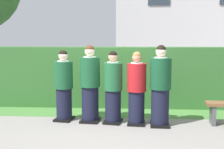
% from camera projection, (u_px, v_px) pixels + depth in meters
% --- Properties ---
extents(ground_plane, '(60.00, 60.00, 0.00)m').
position_uv_depth(ground_plane, '(112.00, 123.00, 6.52)').
color(ground_plane, gray).
extents(student_front_row_0, '(0.43, 0.50, 1.56)m').
position_uv_depth(student_front_row_0, '(64.00, 87.00, 6.64)').
color(student_front_row_0, black).
rests_on(student_front_row_0, ground).
extents(student_front_row_1, '(0.44, 0.51, 1.67)m').
position_uv_depth(student_front_row_1, '(90.00, 85.00, 6.54)').
color(student_front_row_1, black).
rests_on(student_front_row_1, ground).
extents(student_front_row_2, '(0.43, 0.50, 1.55)m').
position_uv_depth(student_front_row_2, '(113.00, 89.00, 6.45)').
color(student_front_row_2, black).
rests_on(student_front_row_2, ground).
extents(student_in_red_blazer, '(0.40, 0.50, 1.54)m').
position_uv_depth(student_in_red_blazer, '(137.00, 90.00, 6.34)').
color(student_in_red_blazer, black).
rests_on(student_in_red_blazer, ground).
extents(student_front_row_4, '(0.44, 0.54, 1.68)m').
position_uv_depth(student_front_row_4, '(160.00, 88.00, 6.22)').
color(student_front_row_4, black).
rests_on(student_front_row_4, ground).
extents(hedge, '(7.00, 0.70, 1.58)m').
position_uv_depth(hedge, '(116.00, 77.00, 8.05)').
color(hedge, '#33662D').
rests_on(hedge, ground).
extents(lawn_strip, '(7.00, 0.90, 0.01)m').
position_uv_depth(lawn_strip, '(114.00, 113.00, 7.35)').
color(lawn_strip, '#477A38').
rests_on(lawn_strip, ground).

